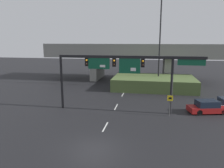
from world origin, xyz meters
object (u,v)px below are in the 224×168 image
(speed_limit_sign, at_px, (170,102))
(highway_light_pole_near, at_px, (160,33))
(parked_sedan_near_right, at_px, (208,107))
(signal_gantry, at_px, (124,66))

(speed_limit_sign, height_order, highway_light_pole_near, highway_light_pole_near)
(highway_light_pole_near, relative_size, parked_sedan_near_right, 3.70)
(signal_gantry, relative_size, speed_limit_sign, 6.93)
(parked_sedan_near_right, bearing_deg, highway_light_pole_near, 98.72)
(signal_gantry, distance_m, highway_light_pole_near, 15.25)
(signal_gantry, bearing_deg, parked_sedan_near_right, 6.77)
(signal_gantry, xyz_separation_m, highway_light_pole_near, (4.34, 14.06, 4.02))
(parked_sedan_near_right, bearing_deg, signal_gantry, 173.26)
(speed_limit_sign, bearing_deg, highway_light_pole_near, 93.30)
(speed_limit_sign, relative_size, highway_light_pole_near, 0.13)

